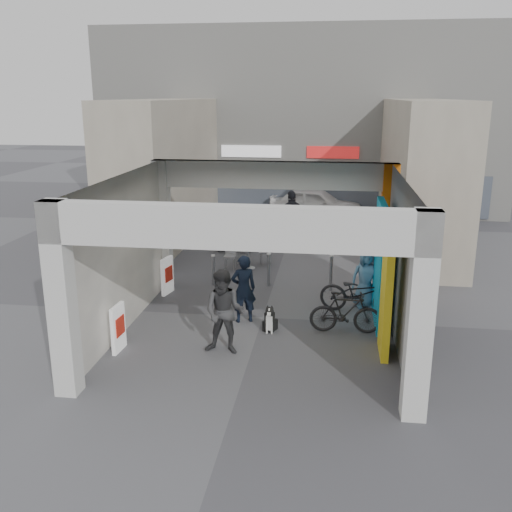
# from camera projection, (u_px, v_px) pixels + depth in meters

# --- Properties ---
(ground) EXTENTS (90.00, 90.00, 0.00)m
(ground) POSITION_uv_depth(u_px,v_px,m) (263.00, 317.00, 13.68)
(ground) COLOR #56575B
(ground) RESTS_ON ground
(arcade_canopy) EXTENTS (6.40, 6.45, 6.40)m
(arcade_canopy) POSITION_uv_depth(u_px,v_px,m) (283.00, 233.00, 12.20)
(arcade_canopy) COLOR silver
(arcade_canopy) RESTS_ON ground
(far_building) EXTENTS (18.00, 4.08, 8.00)m
(far_building) POSITION_uv_depth(u_px,v_px,m) (301.00, 121.00, 25.93)
(far_building) COLOR silver
(far_building) RESTS_ON ground
(plaza_bldg_left) EXTENTS (2.00, 9.00, 5.00)m
(plaza_bldg_left) POSITION_uv_depth(u_px,v_px,m) (166.00, 170.00, 20.73)
(plaza_bldg_left) COLOR #AFA591
(plaza_bldg_left) RESTS_ON ground
(plaza_bldg_right) EXTENTS (2.00, 9.00, 5.00)m
(plaza_bldg_right) POSITION_uv_depth(u_px,v_px,m) (420.00, 175.00, 19.57)
(plaza_bldg_right) COLOR #AFA591
(plaza_bldg_right) RESTS_ON ground
(bollard_left) EXTENTS (0.09, 0.09, 0.85)m
(bollard_left) POSITION_uv_depth(u_px,v_px,m) (213.00, 270.00, 15.95)
(bollard_left) COLOR gray
(bollard_left) RESTS_ON ground
(bollard_center) EXTENTS (0.09, 0.09, 0.92)m
(bollard_center) POSITION_uv_depth(u_px,v_px,m) (269.00, 270.00, 15.87)
(bollard_center) COLOR gray
(bollard_center) RESTS_ON ground
(bollard_right) EXTENTS (0.09, 0.09, 0.99)m
(bollard_right) POSITION_uv_depth(u_px,v_px,m) (331.00, 273.00, 15.45)
(bollard_right) COLOR gray
(bollard_right) RESTS_ON ground
(advert_board_near) EXTENTS (0.13, 0.55, 1.00)m
(advert_board_near) POSITION_uv_depth(u_px,v_px,m) (118.00, 328.00, 11.79)
(advert_board_near) COLOR white
(advert_board_near) RESTS_ON ground
(advert_board_far) EXTENTS (0.20, 0.55, 1.00)m
(advert_board_far) POSITION_uv_depth(u_px,v_px,m) (167.00, 275.00, 15.21)
(advert_board_far) COLOR white
(advert_board_far) RESTS_ON ground
(cafe_set) EXTENTS (1.35, 1.09, 0.81)m
(cafe_set) POSITION_uv_depth(u_px,v_px,m) (246.00, 257.00, 17.76)
(cafe_set) COLOR #A4A4A9
(cafe_set) RESTS_ON ground
(produce_stand) EXTENTS (1.24, 0.67, 0.81)m
(produce_stand) POSITION_uv_depth(u_px,v_px,m) (235.00, 241.00, 19.47)
(produce_stand) COLOR black
(produce_stand) RESTS_ON ground
(crate_stack) EXTENTS (0.53, 0.46, 0.56)m
(crate_stack) POSITION_uv_depth(u_px,v_px,m) (306.00, 234.00, 20.70)
(crate_stack) COLOR #1B6022
(crate_stack) RESTS_ON ground
(border_collie) EXTENTS (0.24, 0.47, 0.65)m
(border_collie) POSITION_uv_depth(u_px,v_px,m) (270.00, 321.00, 12.81)
(border_collie) COLOR black
(border_collie) RESTS_ON ground
(man_with_dog) EXTENTS (0.69, 0.57, 1.62)m
(man_with_dog) POSITION_uv_depth(u_px,v_px,m) (244.00, 289.00, 13.24)
(man_with_dog) COLOR black
(man_with_dog) RESTS_ON ground
(man_back_turned) EXTENTS (0.92, 0.75, 1.78)m
(man_back_turned) POSITION_uv_depth(u_px,v_px,m) (225.00, 312.00, 11.60)
(man_back_turned) COLOR #38383A
(man_back_turned) RESTS_ON ground
(man_elderly) EXTENTS (0.82, 0.62, 1.52)m
(man_elderly) POSITION_uv_depth(u_px,v_px,m) (366.00, 278.00, 14.20)
(man_elderly) COLOR #5481A3
(man_elderly) RESTS_ON ground
(man_crates) EXTENTS (1.24, 0.83, 1.96)m
(man_crates) POSITION_uv_depth(u_px,v_px,m) (292.00, 219.00, 19.88)
(man_crates) COLOR black
(man_crates) RESTS_ON ground
(bicycle_front) EXTENTS (2.09, 1.16, 1.04)m
(bicycle_front) POSITION_uv_depth(u_px,v_px,m) (360.00, 293.00, 13.80)
(bicycle_front) COLOR black
(bicycle_front) RESTS_ON ground
(bicycle_rear) EXTENTS (1.61, 0.49, 0.96)m
(bicycle_rear) POSITION_uv_depth(u_px,v_px,m) (345.00, 312.00, 12.70)
(bicycle_rear) COLOR black
(bicycle_rear) RESTS_ON ground
(white_van) EXTENTS (4.13, 2.20, 1.34)m
(white_van) POSITION_uv_depth(u_px,v_px,m) (316.00, 204.00, 24.35)
(white_van) COLOR white
(white_van) RESTS_ON ground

